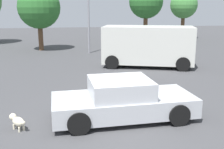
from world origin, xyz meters
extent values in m
plane|color=#424244|center=(0.00, 0.00, 0.00)|extent=(80.00, 80.00, 0.00)
cube|color=#B7BABF|center=(0.35, 0.27, 0.44)|extent=(4.31, 1.93, 0.56)
cube|color=#B7BABF|center=(0.25, 0.27, 0.98)|extent=(1.84, 1.70, 0.52)
cube|color=slate|center=(1.09, 0.30, 0.98)|extent=(0.11, 1.52, 0.44)
cube|color=slate|center=(-0.59, 0.24, 0.98)|extent=(0.11, 1.52, 0.44)
cylinder|color=black|center=(1.75, 1.16, 0.32)|extent=(0.65, 0.24, 0.64)
cylinder|color=black|center=(1.81, -0.52, 0.32)|extent=(0.65, 0.24, 0.64)
cylinder|color=black|center=(-1.10, 1.06, 0.32)|extent=(0.65, 0.24, 0.64)
cylinder|color=black|center=(-1.05, -0.62, 0.32)|extent=(0.65, 0.24, 0.64)
ellipsoid|color=beige|center=(-2.69, -0.06, 0.24)|extent=(0.47, 0.50, 0.25)
sphere|color=beige|center=(-2.86, 0.16, 0.31)|extent=(0.20, 0.20, 0.20)
sphere|color=beige|center=(-2.90, 0.21, 0.31)|extent=(0.09, 0.09, 0.09)
cylinder|color=beige|center=(-2.83, 0.01, 0.07)|extent=(0.06, 0.06, 0.14)
cylinder|color=beige|center=(-2.72, 0.10, 0.07)|extent=(0.06, 0.06, 0.14)
cylinder|color=beige|center=(-2.66, -0.21, 0.07)|extent=(0.06, 0.06, 0.14)
cylinder|color=beige|center=(-2.55, -0.12, 0.07)|extent=(0.06, 0.06, 0.14)
sphere|color=beige|center=(-2.53, -0.26, 0.28)|extent=(0.11, 0.11, 0.11)
cube|color=silver|center=(3.34, 7.56, 1.25)|extent=(5.41, 3.57, 2.05)
cube|color=slate|center=(5.67, 6.78, 1.70)|extent=(0.61, 1.70, 0.82)
cylinder|color=black|center=(5.46, 7.90, 0.38)|extent=(0.80, 0.48, 0.76)
cylinder|color=black|center=(4.82, 6.01, 0.38)|extent=(0.80, 0.48, 0.76)
cylinder|color=black|center=(1.85, 9.11, 0.38)|extent=(0.80, 0.48, 0.76)
cylinder|color=black|center=(1.22, 7.22, 0.38)|extent=(0.80, 0.48, 0.76)
cylinder|color=gray|center=(0.48, 12.88, 3.23)|extent=(0.14, 0.14, 6.46)
cylinder|color=brown|center=(6.14, 17.47, 1.33)|extent=(0.39, 0.39, 2.67)
sphere|color=#2D6B2D|center=(6.14, 17.47, 3.82)|extent=(3.08, 3.08, 3.08)
cylinder|color=brown|center=(-3.13, 14.89, 1.04)|extent=(0.37, 0.37, 2.09)
sphere|color=#2D6B2D|center=(-3.13, 14.89, 3.30)|extent=(3.25, 3.25, 3.25)
cylinder|color=brown|center=(11.05, 20.31, 1.25)|extent=(0.38, 0.38, 2.51)
sphere|color=#478C42|center=(11.05, 20.31, 3.55)|extent=(2.80, 2.80, 2.80)
camera|label=1|loc=(-1.35, -7.52, 3.32)|focal=44.43mm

